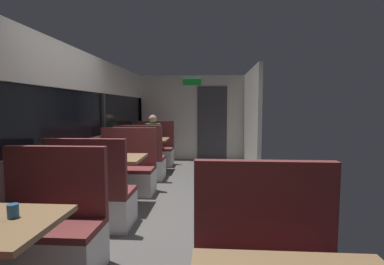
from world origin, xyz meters
name	(u,v)px	position (x,y,z in m)	size (l,w,h in m)	color
ground_plane	(171,216)	(0.00, 0.00, -0.01)	(3.30, 9.20, 0.02)	#514F4C
carriage_window_panel_left	(64,133)	(-1.45, 0.00, 1.11)	(0.09, 8.48, 2.30)	beige
carriage_end_bulkhead	(194,118)	(0.06, 4.19, 1.14)	(2.90, 0.11, 2.30)	beige
carriage_aisle_panel_right	(251,120)	(1.45, 3.00, 1.15)	(0.08, 2.40, 2.30)	beige
bench_near_window_facing_entry	(48,236)	(-0.89, -1.39, 0.33)	(0.95, 0.50, 1.10)	silver
dining_table_mid_window	(112,164)	(-0.89, 0.27, 0.64)	(0.90, 0.70, 0.74)	#9E9EA3
bench_mid_window_facing_end	(93,200)	(-0.89, -0.43, 0.33)	(0.95, 0.50, 1.10)	silver
bench_mid_window_facing_entry	(126,174)	(-0.89, 0.97, 0.33)	(0.95, 0.50, 1.10)	silver
dining_table_far_window	(148,143)	(-0.89, 2.63, 0.64)	(0.90, 0.70, 0.74)	#9E9EA3
bench_far_window_facing_end	(140,163)	(-0.89, 1.93, 0.33)	(0.95, 0.50, 1.10)	silver
bench_far_window_facing_entry	(154,152)	(-0.89, 3.33, 0.33)	(0.95, 0.50, 1.10)	silver
seated_passenger	(153,144)	(-0.89, 3.26, 0.54)	(0.47, 0.55, 1.26)	#26262D
coffee_cup_primary	(13,211)	(-0.75, -2.01, 0.79)	(0.07, 0.07, 0.09)	#26598C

